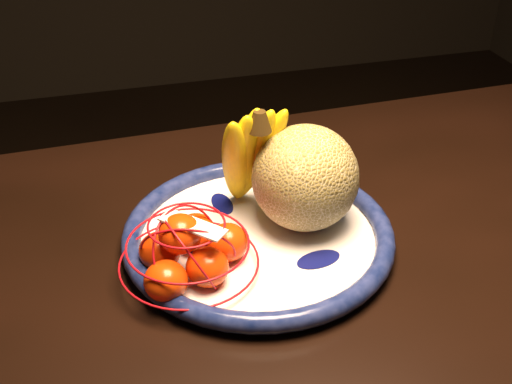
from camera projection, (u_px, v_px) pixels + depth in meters
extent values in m
cube|color=black|center=(236.00, 336.00, 0.69)|extent=(1.52, 0.94, 0.04)
cylinder|color=black|center=(498.00, 268.00, 1.36)|extent=(0.06, 0.06, 0.71)
cylinder|color=white|center=(258.00, 240.00, 0.79)|extent=(0.30, 0.30, 0.01)
torus|color=#030E37|center=(258.00, 233.00, 0.78)|extent=(0.33, 0.33, 0.02)
cylinder|color=white|center=(258.00, 242.00, 0.79)|extent=(0.15, 0.15, 0.00)
ellipsoid|color=#0B1050|center=(318.00, 259.00, 0.74)|extent=(0.12, 0.08, 0.00)
ellipsoid|color=#0B1050|center=(222.00, 204.00, 0.84)|extent=(0.06, 0.10, 0.00)
ellipsoid|color=#0B1050|center=(180.00, 248.00, 0.76)|extent=(0.10, 0.07, 0.00)
sphere|color=olive|center=(305.00, 178.00, 0.77)|extent=(0.13, 0.13, 0.13)
ellipsoid|color=yellow|center=(236.00, 158.00, 0.78)|extent=(0.06, 0.10, 0.16)
ellipsoid|color=yellow|center=(242.00, 155.00, 0.78)|extent=(0.04, 0.09, 0.16)
ellipsoid|color=yellow|center=(247.00, 152.00, 0.79)|extent=(0.05, 0.09, 0.16)
ellipsoid|color=yellow|center=(253.00, 152.00, 0.79)|extent=(0.07, 0.10, 0.16)
ellipsoid|color=yellow|center=(260.00, 151.00, 0.79)|extent=(0.09, 0.09, 0.16)
cone|color=black|center=(247.00, 100.00, 0.75)|extent=(0.03, 0.03, 0.02)
ellipsoid|color=#FA2C01|center=(166.00, 281.00, 0.68)|extent=(0.05, 0.05, 0.04)
ellipsoid|color=#FA2C01|center=(207.00, 267.00, 0.70)|extent=(0.05, 0.05, 0.04)
ellipsoid|color=#FA2C01|center=(227.00, 242.00, 0.74)|extent=(0.05, 0.05, 0.04)
ellipsoid|color=#FA2C01|center=(160.00, 251.00, 0.72)|extent=(0.05, 0.05, 0.04)
ellipsoid|color=#FA2C01|center=(196.00, 232.00, 0.75)|extent=(0.05, 0.05, 0.04)
ellipsoid|color=#FA2C01|center=(180.00, 234.00, 0.69)|extent=(0.05, 0.05, 0.04)
torus|color=#B00D16|center=(189.00, 262.00, 0.72)|extent=(0.21, 0.21, 0.00)
torus|color=#B00D16|center=(188.00, 244.00, 0.71)|extent=(0.18, 0.18, 0.00)
torus|color=#B00D16|center=(186.00, 225.00, 0.69)|extent=(0.11, 0.11, 0.00)
torus|color=#B00D16|center=(188.00, 252.00, 0.71)|extent=(0.11, 0.11, 0.10)
torus|color=#B00D16|center=(188.00, 252.00, 0.71)|extent=(0.07, 0.11, 0.10)
torus|color=#B00D16|center=(188.00, 252.00, 0.71)|extent=(0.12, 0.08, 0.10)
cube|color=white|center=(193.00, 225.00, 0.69)|extent=(0.07, 0.07, 0.01)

